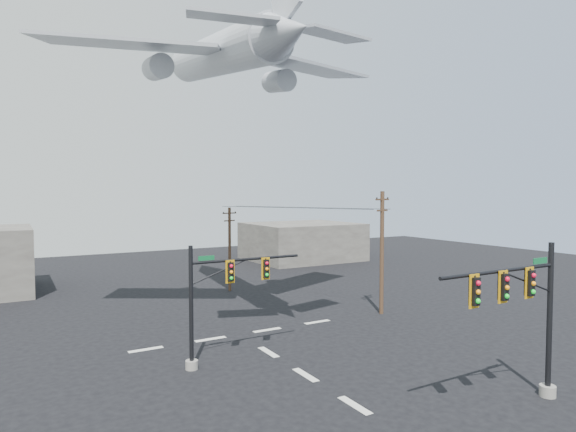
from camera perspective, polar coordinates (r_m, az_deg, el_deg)
ground at (r=22.44m, az=7.92°, el=-21.35°), size 120.00×120.00×0.00m
lane_markings at (r=26.53m, az=0.48°, el=-17.41°), size 14.00×21.20×0.01m
signal_mast_near at (r=23.28m, az=26.43°, el=-10.43°), size 7.32×0.77×6.96m
signal_mast_far at (r=26.13m, az=-8.41°, el=-9.81°), size 6.72×0.71×6.45m
utility_pole_a at (r=37.01m, az=11.07°, el=-3.97°), size 1.79×0.75×9.29m
utility_pole_b at (r=45.24m, az=-6.93°, el=-3.71°), size 1.54×0.55×7.80m
power_lines at (r=40.37m, az=1.17°, el=1.00°), size 8.13×13.69×0.03m
airliner at (r=36.33m, az=-7.98°, el=18.34°), size 24.99×26.30×6.93m
building_right at (r=66.29m, az=1.66°, el=-3.01°), size 14.00×12.00×5.00m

